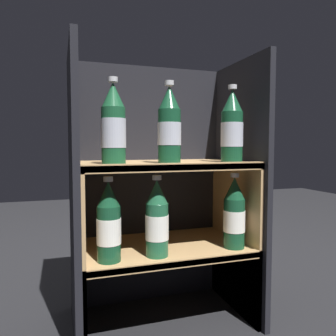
# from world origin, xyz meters

# --- Properties ---
(fridge_back_wall) EXTENTS (0.61, 0.02, 0.92)m
(fridge_back_wall) POSITION_xyz_m (0.00, 0.35, 0.46)
(fridge_back_wall) COLOR black
(fridge_back_wall) RESTS_ON ground_plane
(fridge_side_left) EXTENTS (0.02, 0.38, 0.92)m
(fridge_side_left) POSITION_xyz_m (-0.29, 0.17, 0.46)
(fridge_side_left) COLOR black
(fridge_side_left) RESTS_ON ground_plane
(fridge_side_right) EXTENTS (0.02, 0.38, 0.92)m
(fridge_side_right) POSITION_xyz_m (0.29, 0.17, 0.46)
(fridge_side_right) COLOR black
(fridge_side_right) RESTS_ON ground_plane
(shelf_lower) EXTENTS (0.57, 0.34, 0.27)m
(shelf_lower) POSITION_xyz_m (0.00, 0.16, 0.21)
(shelf_lower) COLOR tan
(shelf_lower) RESTS_ON ground_plane
(shelf_upper) EXTENTS (0.57, 0.34, 0.56)m
(shelf_upper) POSITION_xyz_m (0.00, 0.17, 0.40)
(shelf_upper) COLOR tan
(shelf_upper) RESTS_ON ground_plane
(bottle_upper_front_0) EXTENTS (0.07, 0.07, 0.25)m
(bottle_upper_front_0) POSITION_xyz_m (-0.18, 0.07, 0.67)
(bottle_upper_front_0) COLOR #194C2D
(bottle_upper_front_0) RESTS_ON shelf_upper
(bottle_upper_front_1) EXTENTS (0.07, 0.07, 0.25)m
(bottle_upper_front_1) POSITION_xyz_m (-0.01, 0.07, 0.67)
(bottle_upper_front_1) COLOR #144228
(bottle_upper_front_1) RESTS_ON shelf_upper
(bottle_upper_front_2) EXTENTS (0.07, 0.07, 0.25)m
(bottle_upper_front_2) POSITION_xyz_m (0.20, 0.07, 0.67)
(bottle_upper_front_2) COLOR #144228
(bottle_upper_front_2) RESTS_ON shelf_upper
(bottle_lower_front_0) EXTENTS (0.07, 0.07, 0.25)m
(bottle_lower_front_0) POSITION_xyz_m (-0.20, 0.07, 0.38)
(bottle_lower_front_0) COLOR #144228
(bottle_lower_front_0) RESTS_ON shelf_lower
(bottle_lower_front_1) EXTENTS (0.07, 0.07, 0.25)m
(bottle_lower_front_1) POSITION_xyz_m (-0.05, 0.07, 0.38)
(bottle_lower_front_1) COLOR #1E5638
(bottle_lower_front_1) RESTS_ON shelf_lower
(bottle_lower_front_2) EXTENTS (0.07, 0.07, 0.25)m
(bottle_lower_front_2) POSITION_xyz_m (0.22, 0.07, 0.38)
(bottle_lower_front_2) COLOR #144228
(bottle_lower_front_2) RESTS_ON shelf_lower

